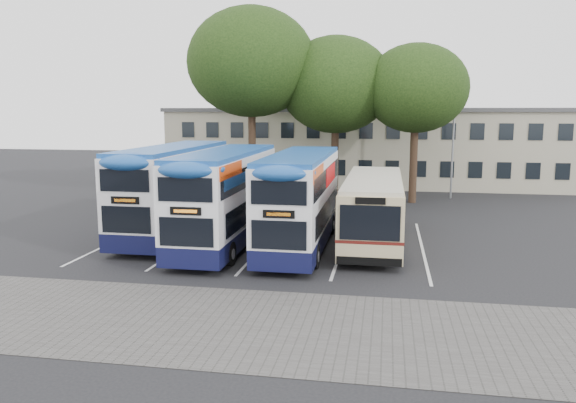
% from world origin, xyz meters
% --- Properties ---
extents(ground, '(120.00, 120.00, 0.00)m').
position_xyz_m(ground, '(0.00, 0.00, 0.00)').
color(ground, black).
rests_on(ground, ground).
extents(paving_strip, '(40.00, 6.00, 0.01)m').
position_xyz_m(paving_strip, '(-2.00, -5.00, 0.01)').
color(paving_strip, '#595654').
rests_on(paving_strip, ground).
extents(bay_lines, '(14.12, 11.00, 0.01)m').
position_xyz_m(bay_lines, '(-3.75, 5.00, 0.01)').
color(bay_lines, silver).
rests_on(bay_lines, ground).
extents(depot_building, '(32.40, 8.40, 6.20)m').
position_xyz_m(depot_building, '(0.00, 26.99, 3.15)').
color(depot_building, '#B6AE92').
rests_on(depot_building, ground).
extents(lamp_post, '(0.25, 1.05, 9.06)m').
position_xyz_m(lamp_post, '(6.00, 19.97, 5.08)').
color(lamp_post, gray).
rests_on(lamp_post, ground).
extents(tree_left, '(8.43, 8.43, 12.72)m').
position_xyz_m(tree_left, '(-7.34, 17.01, 9.12)').
color(tree_left, black).
rests_on(tree_left, ground).
extents(tree_mid, '(7.56, 7.56, 10.91)m').
position_xyz_m(tree_mid, '(-1.90, 18.32, 7.68)').
color(tree_mid, black).
rests_on(tree_mid, ground).
extents(tree_right, '(6.70, 6.70, 10.26)m').
position_xyz_m(tree_right, '(3.31, 17.73, 7.39)').
color(tree_right, black).
rests_on(tree_right, ground).
extents(bus_dd_left, '(2.51, 10.36, 4.32)m').
position_xyz_m(bus_dd_left, '(-8.55, 5.93, 2.38)').
color(bus_dd_left, '#0F1137').
rests_on(bus_dd_left, ground).
extents(bus_dd_mid, '(2.47, 10.20, 4.25)m').
position_xyz_m(bus_dd_mid, '(-5.43, 4.19, 2.34)').
color(bus_dd_mid, '#0F1137').
rests_on(bus_dd_mid, ground).
extents(bus_dd_right, '(2.42, 10.00, 4.16)m').
position_xyz_m(bus_dd_right, '(-2.08, 4.33, 2.29)').
color(bus_dd_right, '#0F1137').
rests_on(bus_dd_right, ground).
extents(bus_single, '(2.58, 10.15, 3.03)m').
position_xyz_m(bus_single, '(1.05, 5.90, 1.72)').
color(bus_single, '#D0BC8B').
rests_on(bus_single, ground).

